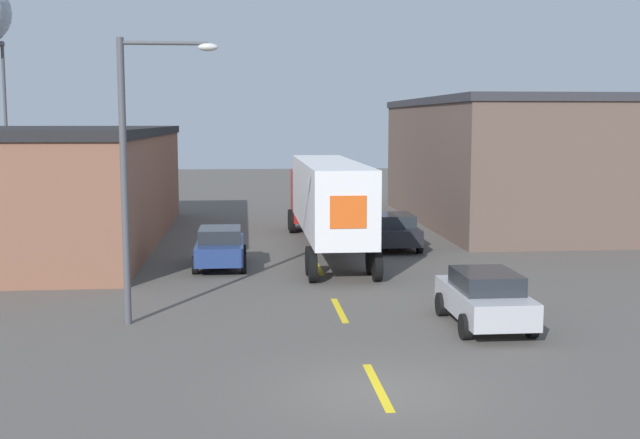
{
  "coord_description": "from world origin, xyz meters",
  "views": [
    {
      "loc": [
        -2.84,
        -16.38,
        5.78
      ],
      "look_at": [
        -0.42,
        9.42,
        2.57
      ],
      "focal_mm": 45.0,
      "sensor_mm": 36.0,
      "label": 1
    }
  ],
  "objects_px": {
    "parked_car_right_far": "(394,230)",
    "street_lamp": "(136,160)",
    "semi_truck": "(326,196)",
    "parked_car_left_far": "(220,247)",
    "parked_car_right_near": "(485,297)"
  },
  "relations": [
    {
      "from": "parked_car_right_far",
      "to": "street_lamp",
      "type": "xyz_separation_m",
      "value": [
        -9.72,
        -12.62,
        3.85
      ]
    },
    {
      "from": "semi_truck",
      "to": "parked_car_right_far",
      "type": "distance_m",
      "value": 3.54
    },
    {
      "from": "parked_car_right_near",
      "to": "parked_car_right_far",
      "type": "distance_m",
      "value": 13.86
    },
    {
      "from": "parked_car_right_near",
      "to": "street_lamp",
      "type": "relative_size",
      "value": 0.53
    },
    {
      "from": "semi_truck",
      "to": "street_lamp",
      "type": "distance_m",
      "value": 14.1
    },
    {
      "from": "parked_car_right_far",
      "to": "street_lamp",
      "type": "height_order",
      "value": "street_lamp"
    },
    {
      "from": "semi_truck",
      "to": "parked_car_left_far",
      "type": "distance_m",
      "value": 6.05
    },
    {
      "from": "parked_car_left_far",
      "to": "parked_car_right_near",
      "type": "bearing_deg",
      "value": -52.09
    },
    {
      "from": "parked_car_left_far",
      "to": "street_lamp",
      "type": "relative_size",
      "value": 0.53
    },
    {
      "from": "semi_truck",
      "to": "street_lamp",
      "type": "bearing_deg",
      "value": -118.23
    },
    {
      "from": "parked_car_right_far",
      "to": "parked_car_left_far",
      "type": "bearing_deg",
      "value": -152.59
    },
    {
      "from": "semi_truck",
      "to": "parked_car_left_far",
      "type": "bearing_deg",
      "value": -141.48
    },
    {
      "from": "parked_car_right_near",
      "to": "semi_truck",
      "type": "bearing_deg",
      "value": 103.04
    },
    {
      "from": "parked_car_left_far",
      "to": "parked_car_right_near",
      "type": "distance_m",
      "value": 12.51
    },
    {
      "from": "parked_car_left_far",
      "to": "street_lamp",
      "type": "xyz_separation_m",
      "value": [
        -2.04,
        -8.63,
        3.85
      ]
    }
  ]
}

